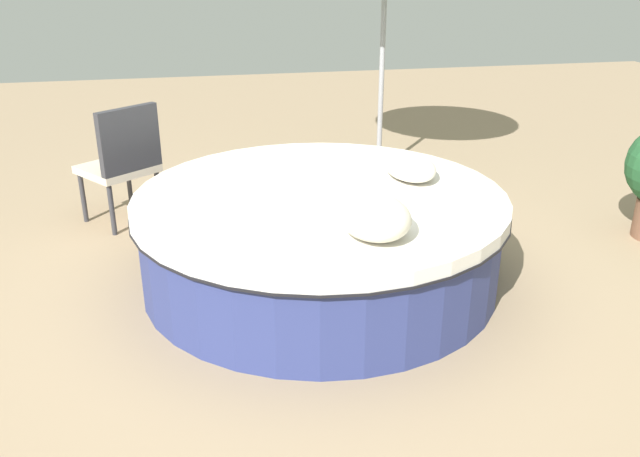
# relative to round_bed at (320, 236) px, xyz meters

# --- Properties ---
(ground_plane) EXTENTS (16.00, 16.00, 0.00)m
(ground_plane) POSITION_rel_round_bed_xyz_m (0.00, 0.00, -0.32)
(ground_plane) COLOR #9E8466
(round_bed) EXTENTS (2.45, 2.45, 0.62)m
(round_bed) POSITION_rel_round_bed_xyz_m (0.00, 0.00, 0.00)
(round_bed) COLOR navy
(round_bed) RESTS_ON ground_plane
(throw_pillow_0) EXTENTS (0.53, 0.40, 0.22)m
(throw_pillow_0) POSITION_rel_round_bed_xyz_m (-0.72, -0.16, 0.41)
(throw_pillow_0) COLOR beige
(throw_pillow_0) RESTS_ON round_bed
(throw_pillow_1) EXTENTS (0.55, 0.34, 0.16)m
(throw_pillow_1) POSITION_rel_round_bed_xyz_m (0.21, -0.67, 0.38)
(throw_pillow_1) COLOR silver
(throw_pillow_1) RESTS_ON round_bed
(patio_chair) EXTENTS (0.71, 0.72, 0.98)m
(patio_chair) POSITION_rel_round_bed_xyz_m (1.28, 1.34, 0.24)
(patio_chair) COLOR #333338
(patio_chair) RESTS_ON ground_plane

